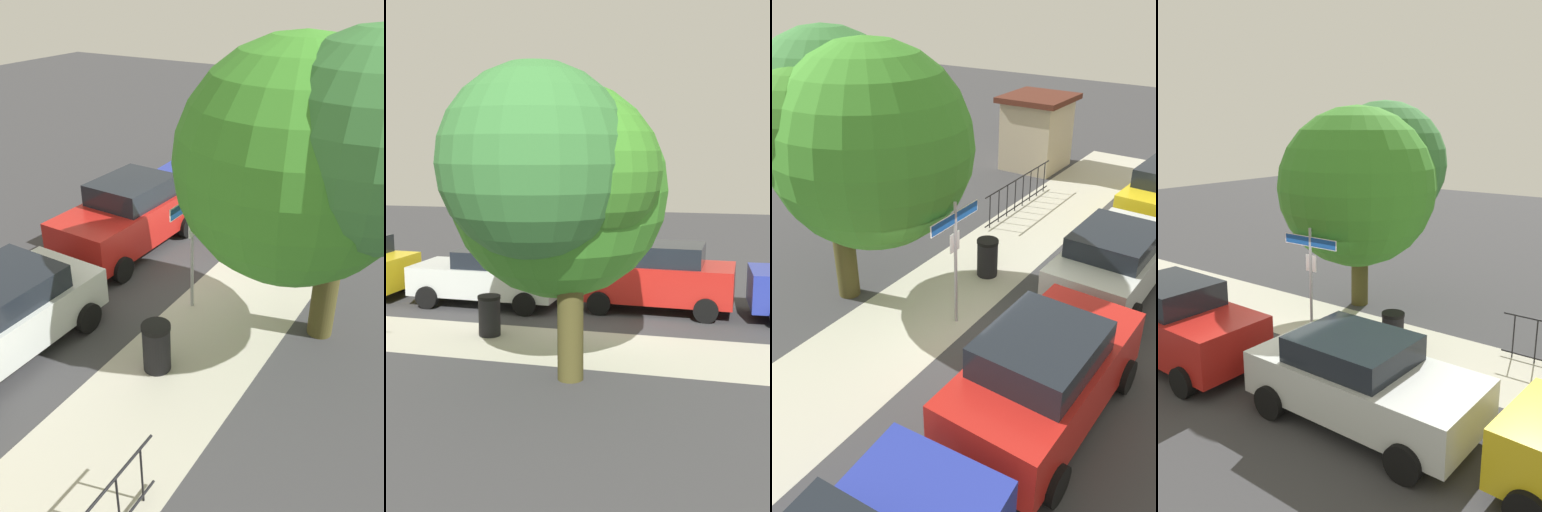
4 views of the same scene
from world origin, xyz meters
TOP-DOWN VIEW (x-y plane):
  - ground_plane at (0.00, 0.00)m, footprint 60.00×60.00m
  - sidewalk_strip at (2.00, 1.30)m, footprint 24.00×2.60m
  - street_sign at (0.27, 0.40)m, footprint 1.63×0.07m
  - shade_tree at (0.11, 2.93)m, footprint 4.31×5.14m
  - car_red at (-1.25, -2.45)m, footprint 4.22×2.17m
  - car_silver at (3.55, -1.97)m, footprint 4.30×2.21m
  - trash_bin at (2.39, 0.90)m, footprint 0.55×0.55m

SIDE VIEW (x-z plane):
  - ground_plane at x=0.00m, z-range 0.00..0.00m
  - sidewalk_strip at x=2.00m, z-range 0.00..0.00m
  - trash_bin at x=2.39m, z-range 0.00..0.98m
  - car_silver at x=3.55m, z-range 0.03..1.64m
  - car_red at x=-1.25m, z-range 0.01..1.88m
  - street_sign at x=0.27m, z-range 0.58..3.42m
  - shade_tree at x=0.11m, z-range 0.87..6.81m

